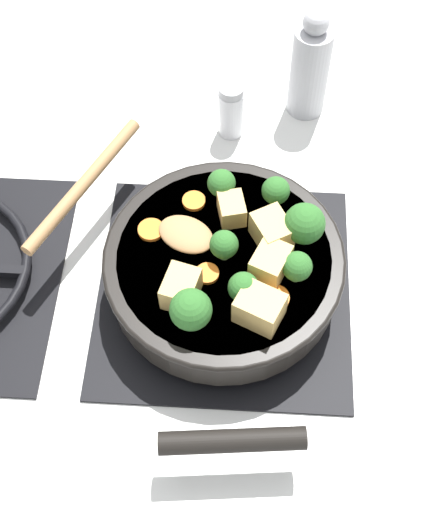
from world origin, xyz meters
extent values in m
plane|color=silver|center=(0.00, 0.00, 0.00)|extent=(2.40, 2.40, 0.00)
cube|color=black|center=(0.00, 0.00, 0.00)|extent=(0.31, 0.31, 0.01)
torus|color=black|center=(0.00, 0.00, 0.02)|extent=(0.24, 0.24, 0.01)
cube|color=black|center=(0.00, 0.00, 0.02)|extent=(0.01, 0.23, 0.01)
cube|color=black|center=(0.00, 0.00, 0.02)|extent=(0.23, 0.01, 0.01)
cylinder|color=black|center=(0.00, 0.00, 0.05)|extent=(0.27, 0.27, 0.05)
cylinder|color=brown|center=(0.00, 0.00, 0.06)|extent=(0.25, 0.25, 0.05)
torus|color=black|center=(0.00, 0.00, 0.08)|extent=(0.28, 0.28, 0.01)
cylinder|color=black|center=(-0.21, -0.02, 0.07)|extent=(0.04, 0.15, 0.02)
ellipsoid|color=#A87A4C|center=(0.02, 0.05, 0.09)|extent=(0.07, 0.08, 0.01)
cylinder|color=#A87A4C|center=(0.09, 0.18, 0.09)|extent=(0.21, 0.11, 0.02)
cube|color=tan|center=(-0.08, -0.04, 0.10)|extent=(0.06, 0.06, 0.04)
cube|color=tan|center=(0.03, -0.05, 0.10)|extent=(0.06, 0.05, 0.04)
cube|color=tan|center=(-0.02, -0.05, 0.10)|extent=(0.05, 0.05, 0.04)
cube|color=tan|center=(0.06, -0.01, 0.09)|extent=(0.04, 0.04, 0.03)
cube|color=tan|center=(-0.06, 0.04, 0.10)|extent=(0.05, 0.05, 0.04)
cylinder|color=#709956|center=(0.00, 0.00, 0.09)|extent=(0.01, 0.01, 0.01)
sphere|color=#2D6628|center=(0.00, 0.00, 0.10)|extent=(0.03, 0.03, 0.03)
cylinder|color=#709956|center=(-0.02, -0.08, 0.09)|extent=(0.01, 0.01, 0.01)
sphere|color=#2D6628|center=(-0.02, -0.08, 0.10)|extent=(0.03, 0.03, 0.03)
cylinder|color=#709956|center=(0.03, -0.09, 0.09)|extent=(0.01, 0.01, 0.01)
sphere|color=#2D6628|center=(0.03, -0.09, 0.11)|extent=(0.05, 0.05, 0.05)
cylinder|color=#709956|center=(-0.05, -0.02, 0.09)|extent=(0.01, 0.01, 0.01)
sphere|color=#2D6628|center=(-0.05, -0.02, 0.10)|extent=(0.03, 0.03, 0.03)
cylinder|color=#709956|center=(-0.09, 0.03, 0.09)|extent=(0.01, 0.01, 0.01)
sphere|color=#2D6628|center=(-0.09, 0.03, 0.11)|extent=(0.05, 0.05, 0.05)
cylinder|color=#709956|center=(0.09, 0.01, 0.09)|extent=(0.01, 0.01, 0.01)
sphere|color=#2D6628|center=(0.09, 0.01, 0.10)|extent=(0.03, 0.03, 0.03)
cylinder|color=#709956|center=(0.08, -0.06, 0.09)|extent=(0.01, 0.01, 0.01)
sphere|color=#2D6628|center=(0.08, -0.06, 0.10)|extent=(0.03, 0.03, 0.03)
cylinder|color=orange|center=(0.03, 0.09, 0.08)|extent=(0.03, 0.03, 0.01)
cylinder|color=orange|center=(0.07, 0.04, 0.08)|extent=(0.03, 0.03, 0.01)
cylinder|color=orange|center=(-0.03, 0.02, 0.08)|extent=(0.03, 0.03, 0.01)
cylinder|color=orange|center=(-0.05, -0.06, 0.08)|extent=(0.03, 0.03, 0.01)
cylinder|color=#B2B2B7|center=(0.31, -0.10, 0.07)|extent=(0.05, 0.05, 0.14)
sphere|color=#B2B2B7|center=(0.31, -0.10, 0.16)|extent=(0.03, 0.03, 0.03)
cylinder|color=white|center=(0.26, 0.01, 0.04)|extent=(0.04, 0.04, 0.07)
cylinder|color=#B7B7BC|center=(0.26, 0.01, 0.08)|extent=(0.03, 0.03, 0.01)
camera|label=1|loc=(-0.43, -0.02, 0.78)|focal=50.00mm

